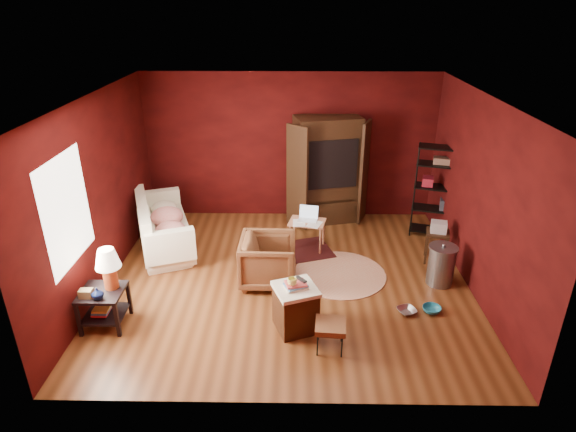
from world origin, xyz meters
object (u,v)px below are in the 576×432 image
armchair (268,258)px  laptop_desk (307,224)px  sofa (162,228)px  tv_armoire (327,168)px  hamper (296,307)px  wire_shelving (439,188)px  side_table (105,280)px

armchair → laptop_desk: (0.61, 1.12, 0.05)m
sofa → tv_armoire: 3.22m
hamper → wire_shelving: size_ratio=0.43×
armchair → wire_shelving: size_ratio=0.50×
laptop_desk → side_table: bearing=-129.0°
armchair → tv_armoire: size_ratio=0.41×
laptop_desk → wire_shelving: wire_shelving is taller
laptop_desk → wire_shelving: 2.45m
sofa → hamper: 3.25m
armchair → laptop_desk: bearing=-27.3°
side_table → tv_armoire: size_ratio=0.54×
side_table → wire_shelving: bearing=28.5°
armchair → hamper: size_ratio=1.14×
hamper → laptop_desk: bearing=85.0°
hamper → wire_shelving: wire_shelving is taller
hamper → laptop_desk: size_ratio=0.98×
sofa → side_table: 2.20m
sofa → tv_armoire: tv_armoire is taller
side_table → hamper: (2.48, -0.09, -0.33)m
tv_armoire → hamper: bearing=-113.5°
sofa → side_table: size_ratio=1.71×
sofa → laptop_desk: size_ratio=2.50×
sofa → hamper: size_ratio=2.57×
side_table → tv_armoire: (3.06, 3.34, 0.40)m
side_table → tv_armoire: bearing=47.5°
armchair → side_table: 2.32m
hamper → side_table: bearing=177.9°
tv_armoire → wire_shelving: 2.05m
laptop_desk → wire_shelving: bearing=25.6°
hamper → laptop_desk: 2.26m
laptop_desk → sofa: bearing=-168.3°
sofa → side_table: side_table is taller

